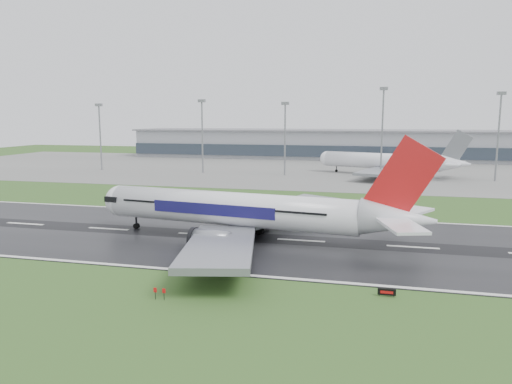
# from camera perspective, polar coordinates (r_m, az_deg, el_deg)

# --- Properties ---
(ground) EXTENTS (520.00, 520.00, 0.00)m
(ground) POSITION_cam_1_polar(r_m,az_deg,el_deg) (91.16, 5.32, -5.75)
(ground) COLOR #2A4E1C
(ground) RESTS_ON ground
(runway) EXTENTS (400.00, 45.00, 0.10)m
(runway) POSITION_cam_1_polar(r_m,az_deg,el_deg) (91.14, 5.32, -5.72)
(runway) COLOR black
(runway) RESTS_ON ground
(apron) EXTENTS (400.00, 130.00, 0.08)m
(apron) POSITION_cam_1_polar(r_m,az_deg,el_deg) (213.92, 10.22, 2.59)
(apron) COLOR slate
(apron) RESTS_ON ground
(terminal) EXTENTS (240.00, 36.00, 15.00)m
(terminal) POSITION_cam_1_polar(r_m,az_deg,el_deg) (273.04, 11.05, 5.47)
(terminal) COLOR gray
(terminal) RESTS_ON ground
(main_airliner) EXTENTS (72.16, 69.51, 19.09)m
(main_airliner) POSITION_cam_1_polar(r_m,az_deg,el_deg) (89.09, -0.50, 0.28)
(main_airliner) COLOR white
(main_airliner) RESTS_ON runway
(parked_airliner) EXTENTS (74.00, 71.30, 17.58)m
(parked_airliner) POSITION_cam_1_polar(r_m,az_deg,el_deg) (197.51, 15.26, 4.48)
(parked_airliner) COLOR white
(parked_airliner) RESTS_ON apron
(runway_sign) EXTENTS (2.31, 0.64, 1.04)m
(runway_sign) POSITION_cam_1_polar(r_m,az_deg,el_deg) (65.84, 15.17, -11.38)
(runway_sign) COLOR black
(runway_sign) RESTS_ON ground
(floodmast_0) EXTENTS (0.64, 0.64, 27.32)m
(floodmast_0) POSITION_cam_1_polar(r_m,az_deg,el_deg) (219.79, -17.89, 6.03)
(floodmast_0) COLOR gray
(floodmast_0) RESTS_ON ground
(floodmast_1) EXTENTS (0.64, 0.64, 28.69)m
(floodmast_1) POSITION_cam_1_polar(r_m,az_deg,el_deg) (199.49, -6.35, 6.35)
(floodmast_1) COLOR gray
(floodmast_1) RESTS_ON ground
(floodmast_2) EXTENTS (0.64, 0.64, 27.46)m
(floodmast_2) POSITION_cam_1_polar(r_m,az_deg,el_deg) (190.57, 3.43, 6.09)
(floodmast_2) COLOR gray
(floodmast_2) RESTS_ON ground
(floodmast_3) EXTENTS (0.64, 0.64, 32.58)m
(floodmast_3) POSITION_cam_1_polar(r_m,az_deg,el_deg) (187.46, 14.64, 6.55)
(floodmast_3) COLOR gray
(floodmast_3) RESTS_ON ground
(floodmast_4) EXTENTS (0.64, 0.64, 30.46)m
(floodmast_4) POSITION_cam_1_polar(r_m,az_deg,el_deg) (192.30, 26.65, 5.64)
(floodmast_4) COLOR gray
(floodmast_4) RESTS_ON ground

